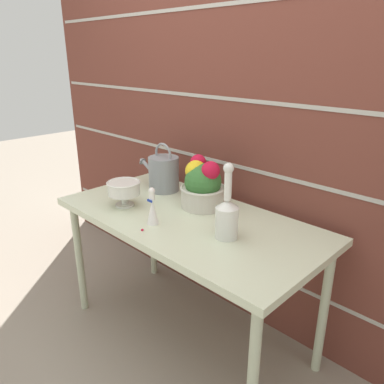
# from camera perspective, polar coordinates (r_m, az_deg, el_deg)

# --- Properties ---
(ground_plane) EXTENTS (12.00, 12.00, 0.00)m
(ground_plane) POSITION_cam_1_polar(r_m,az_deg,el_deg) (2.29, -0.65, -20.87)
(ground_plane) COLOR gray
(brick_wall) EXTENTS (3.60, 0.08, 2.20)m
(brick_wall) POSITION_cam_1_polar(r_m,az_deg,el_deg) (2.09, 7.78, 8.91)
(brick_wall) COLOR brown
(brick_wall) RESTS_ON ground_plane
(patio_table) EXTENTS (1.39, 0.69, 0.74)m
(patio_table) POSITION_cam_1_polar(r_m,az_deg,el_deg) (1.91, -0.73, -5.55)
(patio_table) COLOR beige
(patio_table) RESTS_ON ground_plane
(watering_can) EXTENTS (0.32, 0.18, 0.29)m
(watering_can) POSITION_cam_1_polar(r_m,az_deg,el_deg) (2.21, -4.39, 2.92)
(watering_can) COLOR gray
(watering_can) RESTS_ON patio_table
(crystal_pedestal_bowl) EXTENTS (0.18, 0.18, 0.14)m
(crystal_pedestal_bowl) POSITION_cam_1_polar(r_m,az_deg,el_deg) (2.01, -10.35, 0.45)
(crystal_pedestal_bowl) COLOR silver
(crystal_pedestal_bowl) RESTS_ON patio_table
(flower_planter) EXTENTS (0.24, 0.24, 0.27)m
(flower_planter) POSITION_cam_1_polar(r_m,az_deg,el_deg) (1.96, 1.61, 1.08)
(flower_planter) COLOR beige
(flower_planter) RESTS_ON patio_table
(glass_decanter) EXTENTS (0.10, 0.10, 0.34)m
(glass_decanter) POSITION_cam_1_polar(r_m,az_deg,el_deg) (1.64, 5.35, -3.43)
(glass_decanter) COLOR silver
(glass_decanter) RESTS_ON patio_table
(figurine_vase) EXTENTS (0.06, 0.06, 0.18)m
(figurine_vase) POSITION_cam_1_polar(r_m,az_deg,el_deg) (1.78, -6.05, -2.62)
(figurine_vase) COLOR white
(figurine_vase) RESTS_ON patio_table
(fallen_petal) EXTENTS (0.01, 0.01, 0.01)m
(fallen_petal) POSITION_cam_1_polar(r_m,az_deg,el_deg) (1.75, -7.58, -5.75)
(fallen_petal) COLOR red
(fallen_petal) RESTS_ON patio_table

